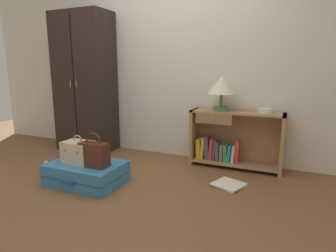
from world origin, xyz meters
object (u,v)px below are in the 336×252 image
object	(u,v)px
bookshelf	(231,140)
bowl	(266,111)
table_lamp	(222,86)
open_book_on_floor	(229,185)
wardrobe	(85,83)
train_case	(78,152)
suitcase_large	(86,173)
bottle	(47,169)
handbag	(94,154)

from	to	relation	value
bookshelf	bowl	distance (m)	0.53
table_lamp	open_book_on_floor	distance (m)	1.14
wardrobe	table_lamp	size ratio (longest dim) A/B	4.61
train_case	suitcase_large	bearing A→B (deg)	12.26
bookshelf	train_case	bearing A→B (deg)	-139.36
wardrobe	bottle	bearing A→B (deg)	-74.47
suitcase_large	bottle	bearing A→B (deg)	-178.07
train_case	bookshelf	bearing A→B (deg)	40.64
wardrobe	bowl	size ratio (longest dim) A/B	12.05
wardrobe	suitcase_large	distance (m)	1.59
table_lamp	bottle	size ratio (longest dim) A/B	2.45
bookshelf	suitcase_large	xyz separation A→B (m)	(-1.26, -1.13, -0.21)
train_case	open_book_on_floor	bearing A→B (deg)	21.01
bookshelf	train_case	size ratio (longest dim) A/B	3.60
suitcase_large	bookshelf	bearing A→B (deg)	41.87
table_lamp	train_case	xyz separation A→B (m)	(-1.21, -1.11, -0.64)
handbag	bowl	bearing A→B (deg)	38.61
train_case	handbag	world-z (taller)	handbag
bookshelf	handbag	world-z (taller)	bookshelf
wardrobe	bottle	xyz separation A→B (m)	(0.30, -1.07, -0.89)
train_case	open_book_on_floor	size ratio (longest dim) A/B	0.82
bookshelf	suitcase_large	distance (m)	1.71
wardrobe	handbag	distance (m)	1.60
wardrobe	handbag	size ratio (longest dim) A/B	5.60
bowl	open_book_on_floor	size ratio (longest dim) A/B	0.44
open_book_on_floor	table_lamp	bearing A→B (deg)	113.19
table_lamp	bowl	bearing A→B (deg)	5.64
bowl	suitcase_large	world-z (taller)	bowl
table_lamp	bottle	distance (m)	2.20
suitcase_large	handbag	xyz separation A→B (m)	(0.15, -0.04, 0.24)
table_lamp	suitcase_large	bearing A→B (deg)	-135.97
bowl	open_book_on_floor	world-z (taller)	bowl
handbag	bottle	size ratio (longest dim) A/B	2.01
bottle	train_case	bearing A→B (deg)	0.23
handbag	bookshelf	bearing A→B (deg)	46.46
suitcase_large	train_case	bearing A→B (deg)	-167.74
table_lamp	open_book_on_floor	size ratio (longest dim) A/B	1.16
bookshelf	bowl	bearing A→B (deg)	2.02
handbag	open_book_on_floor	world-z (taller)	handbag
suitcase_large	handbag	size ratio (longest dim) A/B	2.20
table_lamp	open_book_on_floor	world-z (taller)	table_lamp
bowl	train_case	xyz separation A→B (m)	(-1.71, -1.16, -0.37)
wardrobe	open_book_on_floor	bearing A→B (deg)	-13.11
bowl	table_lamp	bearing A→B (deg)	-174.36
suitcase_large	bowl	bearing A→B (deg)	35.02
train_case	bottle	xyz separation A→B (m)	(-0.46, -0.00, -0.26)
handbag	bottle	bearing A→B (deg)	177.92
wardrobe	open_book_on_floor	distance (m)	2.46
bowl	handbag	xyz separation A→B (m)	(-1.48, -1.19, -0.36)
train_case	bottle	world-z (taller)	train_case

